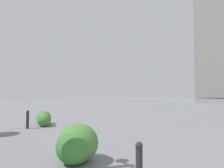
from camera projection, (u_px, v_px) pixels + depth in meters
The scene contains 7 objects.
building_annex at pixel (223, 38), 60.02m from camera, with size 13.35×11.04×37.85m.
bollard_near at pixel (139, 164), 3.27m from camera, with size 0.13×0.13×0.78m.
bollard_mid at pixel (28, 119), 8.59m from camera, with size 0.13×0.13×0.83m.
shrub_low at pixel (74, 147), 4.35m from camera, with size 0.91×0.82×0.77m.
shrub_round at pixel (78, 142), 4.52m from camera, with size 1.04×0.94×0.89m.
shrub_wide at pixel (44, 118), 9.80m from camera, with size 0.79×0.71×0.67m.
shrub_tall at pixel (44, 120), 9.14m from camera, with size 0.72×0.65×0.61m.
Camera 1 is at (-0.20, 1.13, 1.64)m, focal length 30.44 mm.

